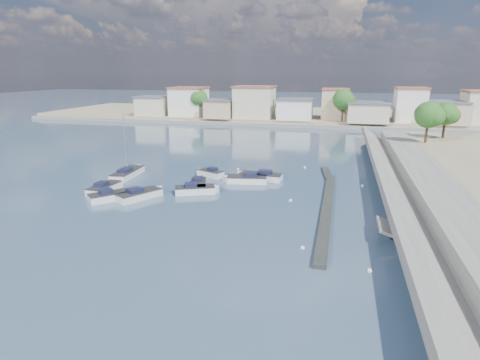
{
  "coord_description": "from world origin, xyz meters",
  "views": [
    {
      "loc": [
        7.83,
        -29.36,
        13.67
      ],
      "look_at": [
        -3.12,
        14.08,
        1.4
      ],
      "focal_mm": 30.0,
      "sensor_mm": 36.0,
      "label": 1
    }
  ],
  "objects_px": {
    "motorboat_e": "(141,195)",
    "motorboat_g": "(198,186)",
    "motorboat_a": "(106,188)",
    "motorboat_b": "(113,196)",
    "motorboat_c": "(259,177)",
    "sailboat": "(128,173)",
    "motorboat_f": "(209,173)",
    "motorboat_h": "(197,190)",
    "motorboat_d": "(245,180)"
  },
  "relations": [
    {
      "from": "motorboat_b",
      "to": "motorboat_f",
      "type": "relative_size",
      "value": 1.12
    },
    {
      "from": "motorboat_g",
      "to": "motorboat_b",
      "type": "bearing_deg",
      "value": -141.45
    },
    {
      "from": "motorboat_d",
      "to": "motorboat_e",
      "type": "distance_m",
      "value": 13.2
    },
    {
      "from": "motorboat_a",
      "to": "motorboat_e",
      "type": "bearing_deg",
      "value": -14.45
    },
    {
      "from": "motorboat_b",
      "to": "sailboat",
      "type": "height_order",
      "value": "sailboat"
    },
    {
      "from": "motorboat_c",
      "to": "motorboat_e",
      "type": "relative_size",
      "value": 1.13
    },
    {
      "from": "motorboat_b",
      "to": "motorboat_g",
      "type": "xyz_separation_m",
      "value": [
        7.68,
        6.12,
        0.0
      ]
    },
    {
      "from": "motorboat_d",
      "to": "motorboat_e",
      "type": "xyz_separation_m",
      "value": [
        -9.66,
        -8.99,
        0.0
      ]
    },
    {
      "from": "motorboat_a",
      "to": "motorboat_f",
      "type": "height_order",
      "value": "same"
    },
    {
      "from": "motorboat_e",
      "to": "motorboat_g",
      "type": "distance_m",
      "value": 6.93
    },
    {
      "from": "motorboat_a",
      "to": "sailboat",
      "type": "xyz_separation_m",
      "value": [
        -0.98,
        7.04,
        0.03
      ]
    },
    {
      "from": "motorboat_g",
      "to": "motorboat_h",
      "type": "xyz_separation_m",
      "value": [
        0.47,
        -1.67,
        -0.0
      ]
    },
    {
      "from": "motorboat_a",
      "to": "motorboat_c",
      "type": "height_order",
      "value": "same"
    },
    {
      "from": "sailboat",
      "to": "motorboat_a",
      "type": "bearing_deg",
      "value": -82.08
    },
    {
      "from": "motorboat_h",
      "to": "motorboat_f",
      "type": "bearing_deg",
      "value": 97.99
    },
    {
      "from": "motorboat_h",
      "to": "sailboat",
      "type": "height_order",
      "value": "sailboat"
    },
    {
      "from": "motorboat_c",
      "to": "motorboat_g",
      "type": "relative_size",
      "value": 1.15
    },
    {
      "from": "motorboat_d",
      "to": "sailboat",
      "type": "height_order",
      "value": "sailboat"
    },
    {
      "from": "motorboat_f",
      "to": "motorboat_h",
      "type": "bearing_deg",
      "value": -82.01
    },
    {
      "from": "motorboat_a",
      "to": "motorboat_b",
      "type": "bearing_deg",
      "value": -46.01
    },
    {
      "from": "motorboat_g",
      "to": "sailboat",
      "type": "distance_m",
      "value": 11.73
    },
    {
      "from": "motorboat_d",
      "to": "motorboat_g",
      "type": "xyz_separation_m",
      "value": [
        -4.72,
        -4.13,
        0.0
      ]
    },
    {
      "from": "motorboat_f",
      "to": "sailboat",
      "type": "distance_m",
      "value": 10.86
    },
    {
      "from": "motorboat_h",
      "to": "motorboat_c",
      "type": "bearing_deg",
      "value": 53.52
    },
    {
      "from": "motorboat_f",
      "to": "motorboat_g",
      "type": "distance_m",
      "value": 6.09
    },
    {
      "from": "motorboat_a",
      "to": "sailboat",
      "type": "relative_size",
      "value": 0.58
    },
    {
      "from": "motorboat_e",
      "to": "sailboat",
      "type": "bearing_deg",
      "value": 126.64
    },
    {
      "from": "motorboat_e",
      "to": "motorboat_g",
      "type": "relative_size",
      "value": 1.02
    },
    {
      "from": "motorboat_g",
      "to": "motorboat_h",
      "type": "distance_m",
      "value": 1.73
    },
    {
      "from": "motorboat_b",
      "to": "motorboat_e",
      "type": "height_order",
      "value": "same"
    },
    {
      "from": "motorboat_c",
      "to": "motorboat_g",
      "type": "height_order",
      "value": "same"
    },
    {
      "from": "motorboat_a",
      "to": "motorboat_e",
      "type": "xyz_separation_m",
      "value": [
        5.27,
        -1.36,
        -0.0
      ]
    },
    {
      "from": "motorboat_c",
      "to": "motorboat_g",
      "type": "bearing_deg",
      "value": -135.62
    },
    {
      "from": "motorboat_a",
      "to": "motorboat_d",
      "type": "relative_size",
      "value": 0.92
    },
    {
      "from": "motorboat_f",
      "to": "motorboat_g",
      "type": "height_order",
      "value": "same"
    },
    {
      "from": "motorboat_g",
      "to": "motorboat_a",
      "type": "bearing_deg",
      "value": -161.01
    },
    {
      "from": "motorboat_b",
      "to": "motorboat_d",
      "type": "relative_size",
      "value": 0.82
    },
    {
      "from": "motorboat_a",
      "to": "motorboat_c",
      "type": "bearing_deg",
      "value": 30.23
    },
    {
      "from": "motorboat_e",
      "to": "motorboat_h",
      "type": "xyz_separation_m",
      "value": [
        5.4,
        3.2,
        0.0
      ]
    },
    {
      "from": "motorboat_b",
      "to": "motorboat_h",
      "type": "xyz_separation_m",
      "value": [
        8.15,
        4.45,
        0.0
      ]
    },
    {
      "from": "motorboat_c",
      "to": "motorboat_h",
      "type": "height_order",
      "value": "same"
    },
    {
      "from": "motorboat_c",
      "to": "motorboat_h",
      "type": "distance_m",
      "value": 9.56
    },
    {
      "from": "motorboat_a",
      "to": "motorboat_d",
      "type": "distance_m",
      "value": 16.76
    },
    {
      "from": "motorboat_c",
      "to": "motorboat_f",
      "type": "relative_size",
      "value": 1.48
    },
    {
      "from": "motorboat_f",
      "to": "motorboat_h",
      "type": "height_order",
      "value": "same"
    },
    {
      "from": "motorboat_b",
      "to": "sailboat",
      "type": "xyz_separation_m",
      "value": [
        -3.5,
        9.65,
        0.03
      ]
    },
    {
      "from": "sailboat",
      "to": "motorboat_h",
      "type": "bearing_deg",
      "value": -24.05
    },
    {
      "from": "motorboat_a",
      "to": "motorboat_h",
      "type": "xyz_separation_m",
      "value": [
        10.67,
        1.84,
        -0.0
      ]
    },
    {
      "from": "motorboat_b",
      "to": "motorboat_a",
      "type": "bearing_deg",
      "value": 133.99
    },
    {
      "from": "motorboat_a",
      "to": "sailboat",
      "type": "height_order",
      "value": "sailboat"
    }
  ]
}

